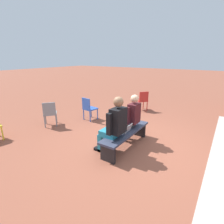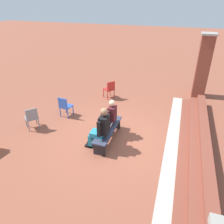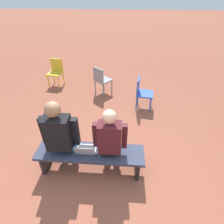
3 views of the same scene
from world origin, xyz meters
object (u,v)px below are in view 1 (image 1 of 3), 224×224
person_student (130,117)px  plastic_chair_mid_courtyard (143,100)px  person_adult (114,125)px  plastic_chair_far_right (89,107)px  bench (126,134)px  laptop (125,130)px  plastic_chair_near_bench_right (50,112)px

person_student → plastic_chair_mid_courtyard: person_student is taller
person_adult → plastic_chair_far_right: person_adult is taller
person_student → plastic_chair_mid_courtyard: (-2.86, -0.93, -0.23)m
bench → person_student: person_student is taller
person_student → plastic_chair_far_right: bearing=-108.0°
person_adult → laptop: size_ratio=4.45×
person_student → person_adult: size_ratio=0.93×
person_adult → laptop: (-0.39, 0.08, -0.25)m
bench → plastic_chair_mid_courtyard: size_ratio=2.14×
plastic_chair_far_right → plastic_chair_mid_courtyard: size_ratio=1.00×
plastic_chair_mid_courtyard → plastic_chair_near_bench_right: same height
person_adult → bench: bearing=170.9°
bench → plastic_chair_far_right: bearing=-115.4°
person_adult → plastic_chair_mid_courtyard: size_ratio=1.69×
bench → person_student: 0.49m
plastic_chair_far_right → plastic_chair_near_bench_right: same height
plastic_chair_mid_courtyard → plastic_chair_near_bench_right: bearing=-28.3°
person_student → laptop: size_ratio=4.14×
plastic_chair_near_bench_right → laptop: bearing=91.8°
plastic_chair_far_right → plastic_chair_near_bench_right: bearing=-30.7°
bench → person_adult: size_ratio=1.26×
person_student → person_adult: person_adult is taller
laptop → bench: bearing=-169.3°
person_adult → plastic_chair_near_bench_right: person_adult is taller
person_adult → plastic_chair_near_bench_right: 2.75m
plastic_chair_mid_courtyard → laptop: bearing=17.2°
person_student → plastic_chair_far_right: 2.16m
bench → laptop: size_ratio=5.62×
person_adult → plastic_chair_far_right: 2.52m
person_adult → plastic_chair_far_right: size_ratio=1.69×
plastic_chair_mid_courtyard → plastic_chair_near_bench_right: size_ratio=1.00×
bench → plastic_chair_mid_courtyard: bearing=-162.7°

